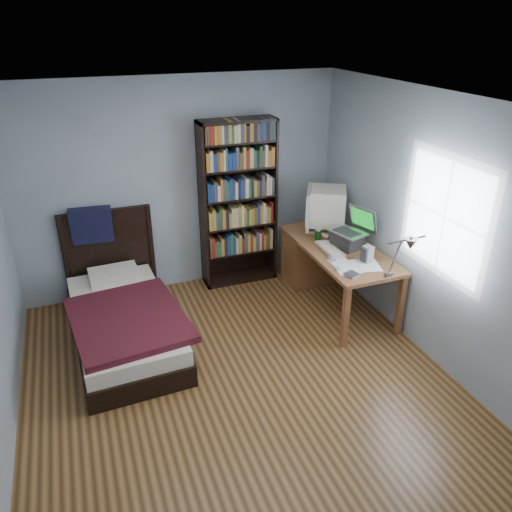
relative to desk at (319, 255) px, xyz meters
name	(u,v)px	position (x,y,z in m)	size (l,w,h in m)	color
room	(242,263)	(-1.48, -1.43, 0.84)	(4.20, 4.24, 2.50)	#4A2F15
desk	(319,255)	(0.00, 0.00, 0.00)	(0.75, 1.64, 0.73)	brown
crt_monitor	(324,207)	(0.05, 0.03, 0.61)	(0.64, 0.58, 0.53)	beige
laptop	(349,237)	(0.10, -0.49, 0.43)	(0.46, 0.44, 0.45)	#2D2D30
desk_lamp	(408,247)	(0.00, -1.61, 0.81)	(0.24, 0.53, 0.62)	#99999E
keyboard	(330,249)	(-0.14, -0.50, 0.33)	(0.17, 0.44, 0.03)	#B5AA97
speaker	(367,254)	(0.08, -0.89, 0.41)	(0.09, 0.09, 0.19)	gray
soda_can	(318,235)	(-0.14, -0.20, 0.37)	(0.07, 0.07, 0.12)	#093507
mouse	(325,236)	(-0.02, -0.16, 0.33)	(0.07, 0.12, 0.04)	silver
phone_silver	(332,259)	(-0.23, -0.71, 0.32)	(0.05, 0.11, 0.02)	silver
phone_grey	(337,269)	(-0.28, -0.93, 0.32)	(0.04, 0.09, 0.02)	gray
external_drive	(352,275)	(-0.22, -1.10, 0.32)	(0.12, 0.12, 0.02)	gray
bookshelf	(238,204)	(-0.86, 0.51, 0.60)	(0.91, 0.30, 2.02)	black
bed	(122,316)	(-2.40, -0.29, -0.16)	(1.16, 2.07, 1.16)	black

